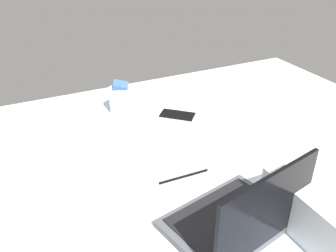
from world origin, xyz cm
name	(u,v)px	position (x,y,z in cm)	size (l,w,h in cm)	color
bed_mattress	(206,172)	(0.00, 0.00, 9.00)	(180.00, 140.00, 18.00)	silver
laptop	(238,218)	(12.40, 35.71, 22.41)	(37.08, 29.39, 23.00)	#4C4C51
snack_cup	(120,99)	(17.22, -42.43, 24.15)	(9.00, 9.00, 14.70)	silver
cell_phone	(177,115)	(-2.89, -28.82, 18.40)	(6.80, 14.00, 0.80)	black
charger_cable	(184,177)	(14.36, 9.65, 18.30)	(17.00, 0.60, 0.60)	black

